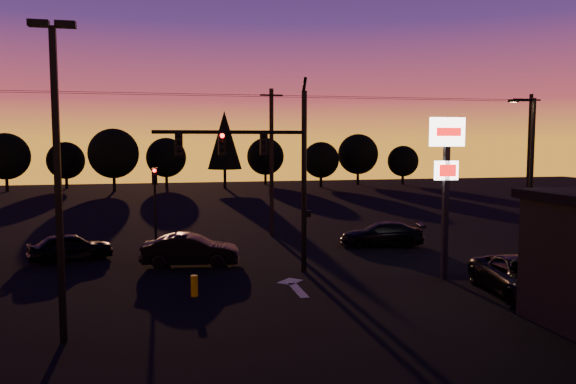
% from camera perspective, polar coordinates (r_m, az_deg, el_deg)
% --- Properties ---
extents(ground, '(120.00, 120.00, 0.00)m').
position_cam_1_polar(ground, '(21.24, 0.36, -10.72)').
color(ground, black).
rests_on(ground, ground).
extents(lane_arrow, '(1.20, 3.10, 0.01)m').
position_cam_1_polar(lane_arrow, '(22.91, 0.63, -9.51)').
color(lane_arrow, beige).
rests_on(lane_arrow, ground).
extents(traffic_signal_mast, '(6.79, 0.52, 8.58)m').
position_cam_1_polar(traffic_signal_mast, '(24.32, -2.00, 3.11)').
color(traffic_signal_mast, black).
rests_on(traffic_signal_mast, ground).
extents(secondary_signal, '(0.30, 0.31, 4.35)m').
position_cam_1_polar(secondary_signal, '(31.51, -13.36, -0.33)').
color(secondary_signal, black).
rests_on(secondary_signal, ground).
extents(parking_lot_light, '(1.25, 0.30, 9.14)m').
position_cam_1_polar(parking_lot_light, '(17.14, -22.40, 2.95)').
color(parking_lot_light, black).
rests_on(parking_lot_light, ground).
extents(pylon_sign, '(1.50, 0.28, 6.80)m').
position_cam_1_polar(pylon_sign, '(24.36, 15.80, 2.87)').
color(pylon_sign, black).
rests_on(pylon_sign, ground).
extents(streetlight, '(1.55, 0.35, 8.00)m').
position_cam_1_polar(streetlight, '(31.47, 23.38, 2.22)').
color(streetlight, black).
rests_on(streetlight, ground).
extents(utility_pole_1, '(1.40, 0.26, 9.00)m').
position_cam_1_polar(utility_pole_1, '(34.55, -1.68, 3.16)').
color(utility_pole_1, black).
rests_on(utility_pole_1, ground).
extents(utility_pole_2, '(1.40, 0.26, 9.00)m').
position_cam_1_polar(utility_pole_2, '(41.92, 23.28, 3.10)').
color(utility_pole_2, black).
rests_on(utility_pole_2, ground).
extents(power_wires, '(36.00, 1.22, 0.07)m').
position_cam_1_polar(power_wires, '(34.64, -1.70, 9.75)').
color(power_wires, black).
rests_on(power_wires, ground).
extents(bollard, '(0.26, 0.26, 0.79)m').
position_cam_1_polar(bollard, '(21.66, -9.50, -9.38)').
color(bollard, '#CDA900').
rests_on(bollard, ground).
extents(tree_0, '(5.36, 5.36, 6.74)m').
position_cam_1_polar(tree_0, '(72.03, -26.75, 3.25)').
color(tree_0, black).
rests_on(tree_0, ground).
extents(tree_1, '(4.54, 4.54, 5.71)m').
position_cam_1_polar(tree_1, '(73.81, -21.64, 2.99)').
color(tree_1, black).
rests_on(tree_1, ground).
extents(tree_2, '(5.77, 5.78, 7.26)m').
position_cam_1_polar(tree_2, '(68.11, -17.31, 3.76)').
color(tree_2, black).
rests_on(tree_2, ground).
extents(tree_3, '(4.95, 4.95, 6.22)m').
position_cam_1_polar(tree_3, '(71.92, -12.27, 3.44)').
color(tree_3, black).
rests_on(tree_3, ground).
extents(tree_4, '(4.18, 4.18, 9.50)m').
position_cam_1_polar(tree_4, '(69.31, -6.46, 5.27)').
color(tree_4, black).
rests_on(tree_4, ground).
extents(tree_5, '(4.95, 4.95, 6.22)m').
position_cam_1_polar(tree_5, '(75.16, -2.31, 3.63)').
color(tree_5, black).
rests_on(tree_5, ground).
extents(tree_6, '(4.54, 4.54, 5.71)m').
position_cam_1_polar(tree_6, '(70.71, 3.37, 3.27)').
color(tree_6, black).
rests_on(tree_6, ground).
extents(tree_7, '(5.36, 5.36, 6.74)m').
position_cam_1_polar(tree_7, '(75.40, 7.13, 3.83)').
color(tree_7, black).
rests_on(tree_7, ground).
extents(tree_8, '(4.12, 4.12, 5.19)m').
position_cam_1_polar(tree_8, '(76.76, 11.60, 3.09)').
color(tree_8, black).
rests_on(tree_8, ground).
extents(car_left, '(4.25, 2.75, 1.35)m').
position_cam_1_polar(car_left, '(29.48, -21.20, -5.21)').
color(car_left, black).
rests_on(car_left, ground).
extents(car_mid, '(4.67, 2.28, 1.47)m').
position_cam_1_polar(car_mid, '(26.72, -9.86, -5.85)').
color(car_mid, black).
rests_on(car_mid, ground).
extents(car_right, '(4.89, 2.87, 1.33)m').
position_cam_1_polar(car_right, '(31.62, 9.50, -4.25)').
color(car_right, black).
rests_on(car_right, ground).
extents(suv_parked, '(3.19, 5.53, 1.45)m').
position_cam_1_polar(suv_parked, '(22.98, 22.72, -8.03)').
color(suv_parked, black).
rests_on(suv_parked, ground).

